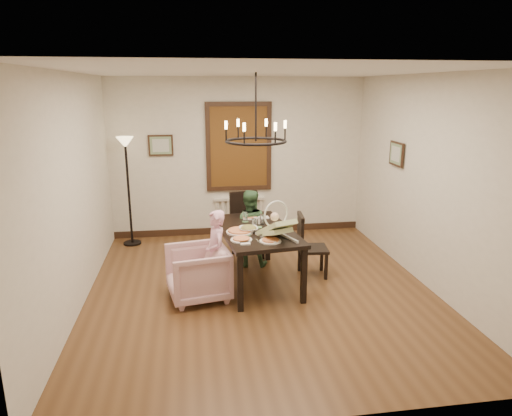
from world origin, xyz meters
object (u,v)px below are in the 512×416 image
object	(u,v)px
dining_table	(256,235)
chair_far	(248,225)
elderly_woman	(216,261)
drinking_glass	(254,224)
floor_lamp	(129,193)
armchair	(198,273)
chair_right	(313,245)
baby_bouncer	(277,226)
seated_man	(249,234)

from	to	relation	value
dining_table	chair_far	bearing A→B (deg)	81.90
dining_table	elderly_woman	world-z (taller)	elderly_woman
chair_far	drinking_glass	xyz separation A→B (m)	(-0.04, -0.98, 0.32)
chair_far	floor_lamp	size ratio (longest dim) A/B	0.58
dining_table	armchair	world-z (taller)	dining_table
chair_right	baby_bouncer	distance (m)	0.98
baby_bouncer	drinking_glass	size ratio (longest dim) A/B	4.05
armchair	floor_lamp	distance (m)	2.57
chair_far	chair_right	world-z (taller)	chair_far
chair_far	baby_bouncer	size ratio (longest dim) A/B	2.03
dining_table	seated_man	bearing A→B (deg)	83.73
dining_table	baby_bouncer	distance (m)	0.55
dining_table	seated_man	size ratio (longest dim) A/B	1.82
chair_far	elderly_woman	world-z (taller)	chair_far
armchair	chair_far	bearing A→B (deg)	138.84
dining_table	chair_far	size ratio (longest dim) A/B	1.69
dining_table	seated_man	world-z (taller)	seated_man
elderly_woman	floor_lamp	world-z (taller)	floor_lamp
baby_bouncer	chair_right	bearing A→B (deg)	19.68
armchair	floor_lamp	world-z (taller)	floor_lamp
drinking_glass	armchair	bearing A→B (deg)	-152.86
chair_far	floor_lamp	world-z (taller)	floor_lamp
dining_table	chair_far	xyz separation A→B (m)	(0.02, 1.00, -0.17)
chair_right	seated_man	xyz separation A→B (m)	(-0.84, 0.53, 0.02)
elderly_woman	baby_bouncer	size ratio (longest dim) A/B	1.84
chair_right	seated_man	bearing A→B (deg)	63.46
drinking_glass	floor_lamp	distance (m)	2.63
chair_right	dining_table	bearing A→B (deg)	103.64
dining_table	elderly_woman	xyz separation A→B (m)	(-0.56, -0.32, -0.22)
chair_right	floor_lamp	size ratio (longest dim) A/B	0.51
drinking_glass	seated_man	bearing A→B (deg)	88.48
chair_right	floor_lamp	distance (m)	3.27
baby_bouncer	drinking_glass	bearing A→B (deg)	93.16
baby_bouncer	chair_far	bearing A→B (deg)	75.10
elderly_woman	baby_bouncer	bearing A→B (deg)	70.57
armchair	baby_bouncer	size ratio (longest dim) A/B	1.47
chair_far	armchair	bearing A→B (deg)	-133.09
chair_far	drinking_glass	bearing A→B (deg)	-104.86
elderly_woman	armchair	bearing A→B (deg)	-85.77
chair_far	elderly_woman	bearing A→B (deg)	-126.04
armchair	chair_right	bearing A→B (deg)	96.42
seated_man	floor_lamp	world-z (taller)	floor_lamp
elderly_woman	chair_right	bearing A→B (deg)	97.73
chair_far	elderly_woman	distance (m)	1.44
armchair	dining_table	bearing A→B (deg)	104.80
chair_far	chair_right	bearing A→B (deg)	-59.61
baby_bouncer	seated_man	bearing A→B (deg)	78.69
elderly_woman	drinking_glass	xyz separation A→B (m)	(0.54, 0.34, 0.37)
baby_bouncer	floor_lamp	world-z (taller)	floor_lamp
dining_table	drinking_glass	size ratio (longest dim) A/B	13.91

